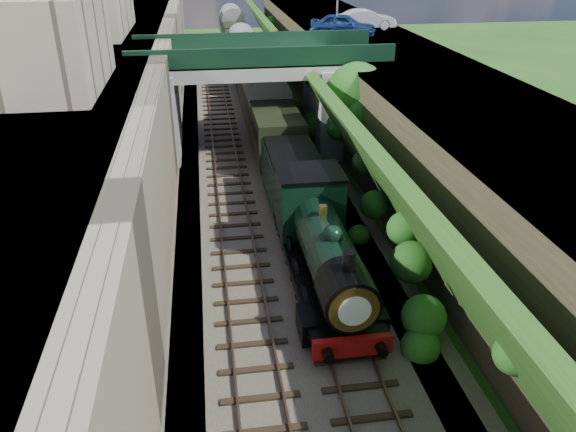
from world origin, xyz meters
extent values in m
plane|color=#1E4714|center=(0.00, 0.00, 0.00)|extent=(160.00, 160.00, 0.00)
cube|color=#473F38|center=(0.00, 20.00, 0.10)|extent=(10.00, 90.00, 0.20)
cube|color=#756B56|center=(-5.50, 20.00, 3.50)|extent=(1.00, 90.00, 7.00)
cube|color=#262628|center=(-9.00, 20.00, 3.50)|extent=(6.00, 90.00, 7.00)
cube|color=#262628|center=(9.50, 20.00, 3.12)|extent=(8.00, 90.00, 6.25)
cube|color=#1E4714|center=(5.00, 20.00, 2.70)|extent=(4.02, 90.00, 6.36)
sphere|color=#194C14|center=(4.91, -1.25, 2.75)|extent=(1.21, 1.21, 1.21)
sphere|color=#194C14|center=(3.96, 2.68, 1.21)|extent=(1.58, 1.58, 1.58)
sphere|color=#194C14|center=(4.36, 5.23, 1.86)|extent=(1.67, 1.67, 1.67)
sphere|color=#194C14|center=(4.65, 7.03, 2.34)|extent=(1.47, 1.47, 1.47)
sphere|color=#194C14|center=(4.39, 10.30, 1.91)|extent=(1.37, 1.37, 1.37)
sphere|color=#194C14|center=(4.88, 13.74, 2.71)|extent=(1.35, 1.35, 1.35)
sphere|color=#194C14|center=(5.69, 17.61, 4.02)|extent=(1.71, 1.71, 1.71)
sphere|color=#194C14|center=(4.93, 19.43, 2.79)|extent=(1.81, 1.81, 1.81)
sphere|color=#194C14|center=(4.28, 23.13, 1.73)|extent=(2.19, 2.19, 2.19)
sphere|color=#194C14|center=(5.94, 26.32, 4.43)|extent=(1.54, 1.54, 1.54)
sphere|color=#194C14|center=(3.58, 29.28, 0.59)|extent=(2.39, 2.39, 2.39)
sphere|color=#194C14|center=(3.62, 31.52, 0.66)|extent=(1.51, 1.51, 1.51)
sphere|color=#194C14|center=(3.57, 35.14, 0.57)|extent=(1.85, 1.85, 1.85)
sphere|color=#194C14|center=(3.82, 38.71, 0.98)|extent=(1.32, 1.32, 1.32)
sphere|color=#194C14|center=(3.86, 41.55, 1.05)|extent=(2.15, 2.15, 2.15)
sphere|color=#194C14|center=(5.16, 44.33, 3.16)|extent=(2.00, 2.00, 2.00)
sphere|color=#194C14|center=(4.50, 47.01, 2.09)|extent=(2.09, 2.09, 2.09)
sphere|color=#194C14|center=(5.11, 49.57, 3.09)|extent=(1.35, 1.35, 1.35)
sphere|color=#194C14|center=(4.00, 52.89, 1.27)|extent=(1.72, 1.72, 1.72)
sphere|color=#194C14|center=(5.42, 55.85, 3.58)|extent=(2.25, 2.25, 2.25)
cube|color=black|center=(-2.00, 20.00, 0.24)|extent=(2.50, 90.00, 0.07)
cube|color=brown|center=(-2.72, 20.00, 0.33)|extent=(0.08, 90.00, 0.14)
cube|color=brown|center=(-1.28, 20.00, 0.33)|extent=(0.08, 90.00, 0.14)
cube|color=black|center=(1.20, 20.00, 0.24)|extent=(2.50, 90.00, 0.07)
cube|color=brown|center=(0.48, 20.00, 0.33)|extent=(0.08, 90.00, 0.14)
cube|color=brown|center=(1.92, 20.00, 0.33)|extent=(0.08, 90.00, 0.14)
cube|color=gray|center=(0.50, 24.00, 5.70)|extent=(16.00, 6.00, 0.90)
cube|color=black|center=(0.50, 21.15, 6.65)|extent=(16.00, 0.30, 1.20)
cube|color=black|center=(0.50, 26.85, 6.65)|extent=(16.00, 0.30, 1.20)
cube|color=gray|center=(-5.50, 24.00, 2.85)|extent=(1.40, 6.40, 5.70)
cube|color=gray|center=(5.20, 24.00, 2.85)|extent=(2.40, 6.40, 5.70)
cube|color=gray|center=(-9.50, 14.00, 9.00)|extent=(4.00, 8.00, 4.00)
cylinder|color=black|center=(5.80, 19.38, 2.20)|extent=(0.30, 0.30, 4.40)
sphere|color=#194C14|center=(5.80, 19.38, 4.80)|extent=(3.60, 3.60, 3.60)
sphere|color=#194C14|center=(6.30, 20.18, 4.20)|extent=(2.40, 2.40, 2.40)
imported|color=navy|center=(7.56, 30.48, 7.08)|extent=(5.24, 3.67, 1.66)
imported|color=silver|center=(10.29, 33.81, 7.02)|extent=(4.71, 1.76, 1.54)
cube|color=black|center=(1.20, 5.93, 0.50)|extent=(2.40, 8.40, 0.60)
cube|color=black|center=(1.20, 6.93, 1.05)|extent=(2.70, 10.00, 0.35)
cube|color=maroon|center=(1.20, 1.83, 0.95)|extent=(2.70, 0.25, 0.70)
cylinder|color=black|center=(1.20, 6.13, 2.35)|extent=(1.90, 5.60, 1.90)
cylinder|color=black|center=(1.20, 2.83, 2.35)|extent=(1.96, 1.80, 1.96)
cylinder|color=white|center=(1.20, 1.85, 2.35)|extent=(1.10, 0.05, 1.10)
cylinder|color=black|center=(1.20, 2.83, 3.55)|extent=(0.44, 0.44, 0.90)
sphere|color=black|center=(1.20, 5.13, 3.35)|extent=(0.76, 0.76, 0.76)
cylinder|color=#A57F33|center=(1.20, 6.93, 3.45)|extent=(0.32, 0.32, 0.50)
cube|color=black|center=(1.20, 9.73, 2.50)|extent=(2.75, 2.40, 2.80)
cube|color=black|center=(1.20, 9.73, 3.95)|extent=(2.85, 2.50, 0.15)
cube|color=black|center=(-0.05, 3.33, 0.85)|extent=(0.60, 1.40, 0.90)
cube|color=black|center=(2.45, 3.33, 0.85)|extent=(0.60, 1.40, 0.90)
cube|color=black|center=(1.20, 14.13, 0.45)|extent=(2.30, 6.00, 0.50)
cube|color=black|center=(1.20, 14.13, 0.70)|extent=(2.60, 6.00, 0.50)
cube|color=black|center=(1.20, 14.13, 1.90)|extent=(2.70, 6.00, 2.40)
cube|color=black|center=(1.20, 14.13, 3.15)|extent=(2.50, 5.60, 0.20)
cube|color=black|center=(1.20, 26.73, 0.40)|extent=(2.30, 17.00, 0.40)
cube|color=black|center=(1.20, 26.73, 0.65)|extent=(2.50, 17.00, 0.50)
cube|color=black|center=(1.20, 26.73, 2.15)|extent=(2.80, 18.00, 2.70)
cube|color=slate|center=(1.20, 26.73, 3.65)|extent=(2.90, 18.00, 0.50)
cube|color=black|center=(1.20, 45.53, 0.40)|extent=(2.30, 17.00, 0.40)
cube|color=black|center=(1.20, 45.53, 0.65)|extent=(2.50, 17.00, 0.50)
cube|color=black|center=(1.20, 45.53, 2.15)|extent=(2.80, 18.00, 2.70)
cube|color=slate|center=(1.20, 45.53, 3.65)|extent=(2.90, 18.00, 0.50)
cube|color=black|center=(1.20, 64.33, 0.40)|extent=(2.30, 17.00, 0.40)
cube|color=black|center=(1.20, 64.33, 0.65)|extent=(2.50, 17.00, 0.50)
cube|color=black|center=(1.20, 64.33, 2.15)|extent=(2.80, 18.00, 2.70)
cube|color=slate|center=(1.20, 64.33, 3.65)|extent=(2.90, 18.00, 0.50)
camera|label=1|loc=(-3.11, -12.30, 13.12)|focal=35.00mm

